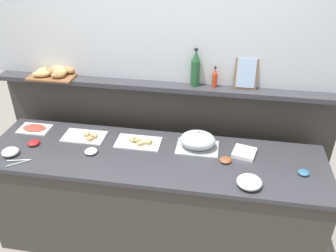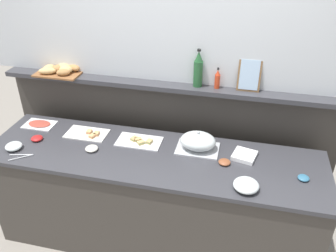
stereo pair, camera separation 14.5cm
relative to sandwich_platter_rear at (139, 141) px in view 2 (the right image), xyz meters
The scene contains 20 objects.
ground_plane 1.05m from the sandwich_platter_rear, 71.15° to the left, with size 12.00×12.00×0.00m, color gray.
buffet_counter 0.52m from the sandwich_platter_rear, 44.07° to the right, with size 2.70×0.74×0.93m.
back_ledge_unit 0.49m from the sandwich_platter_rear, 68.70° to the left, with size 2.97×0.22×1.33m.
upper_wall_panel 1.12m from the sandwich_platter_rear, 69.81° to the left, with size 3.57×0.08×1.27m, color silver.
sandwich_platter_rear is the anchor object (origin of this frame).
sandwich_platter_front 0.47m from the sandwich_platter_rear, behind, with size 0.36×0.21×0.04m.
cold_cuts_platter 0.96m from the sandwich_platter_rear, behind, with size 0.27×0.18×0.02m.
serving_cloche 0.49m from the sandwich_platter_rear, ahead, with size 0.34×0.24×0.17m.
glass_bowl_large 1.01m from the sandwich_platter_rear, 161.13° to the right, with size 0.13×0.13×0.05m.
glass_bowl_medium 0.97m from the sandwich_platter_rear, 23.99° to the right, with size 0.18×0.18×0.07m.
condiment_bowl_teal 0.39m from the sandwich_platter_rear, 149.22° to the right, with size 0.10×0.10×0.04m, color silver.
condiment_bowl_dark 0.73m from the sandwich_platter_rear, 10.85° to the right, with size 0.09×0.09×0.03m, color brown.
condiment_bowl_red 0.87m from the sandwich_platter_rear, 168.94° to the right, with size 0.10×0.10×0.03m, color red.
condiment_bowl_cream 1.30m from the sandwich_platter_rear, ahead, with size 0.08×0.08×0.03m, color teal.
serving_tongs 0.93m from the sandwich_platter_rear, 154.03° to the right, with size 0.18×0.12×0.01m.
napkin_stack 0.86m from the sandwich_platter_rear, ahead, with size 0.17×0.17×0.03m, color white.
wine_bottle_green 0.76m from the sandwich_platter_rear, 39.28° to the left, with size 0.08×0.08×0.32m.
hot_sauce_bottle 0.82m from the sandwich_platter_rear, 30.26° to the left, with size 0.04×0.04×0.18m.
bread_basket 0.98m from the sandwich_platter_rear, 158.92° to the left, with size 0.40×0.27×0.08m.
framed_picture 1.04m from the sandwich_platter_rear, 23.42° to the left, with size 0.18×0.07×0.26m.
Camera 2 is at (0.63, -2.17, 2.54)m, focal length 37.47 mm.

